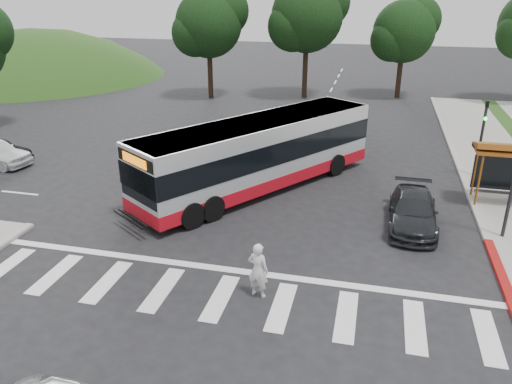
% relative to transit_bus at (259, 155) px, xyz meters
% --- Properties ---
extents(ground, '(140.00, 140.00, 0.00)m').
position_rel_transit_bus_xyz_m(ground, '(0.94, -4.36, -1.70)').
color(ground, black).
rests_on(ground, ground).
extents(sidewalk_east, '(4.00, 40.00, 0.12)m').
position_rel_transit_bus_xyz_m(sidewalk_east, '(11.94, 3.64, -1.64)').
color(sidewalk_east, gray).
rests_on(sidewalk_east, ground).
extents(curb_east, '(0.30, 40.00, 0.15)m').
position_rel_transit_bus_xyz_m(curb_east, '(9.94, 3.64, -1.62)').
color(curb_east, '#9E9991').
rests_on(curb_east, ground).
extents(curb_east_red, '(0.32, 6.00, 0.15)m').
position_rel_transit_bus_xyz_m(curb_east_red, '(9.94, -6.36, -1.62)').
color(curb_east_red, maroon).
rests_on(curb_east_red, ground).
extents(hillside_nw, '(44.00, 44.00, 10.00)m').
position_rel_transit_bus_xyz_m(hillside_nw, '(-31.06, 25.64, -1.70)').
color(hillside_nw, '#214415').
rests_on(hillside_nw, ground).
extents(crosswalk_ladder, '(18.00, 2.60, 0.01)m').
position_rel_transit_bus_xyz_m(crosswalk_ladder, '(0.94, -9.36, -1.69)').
color(crosswalk_ladder, silver).
rests_on(crosswalk_ladder, ground).
extents(traffic_signal_ne_short, '(0.18, 0.37, 4.00)m').
position_rel_transit_bus_xyz_m(traffic_signal_ne_short, '(10.54, 4.13, 0.78)').
color(traffic_signal_ne_short, black).
rests_on(traffic_signal_ne_short, ground).
extents(tree_north_a, '(6.60, 6.15, 10.17)m').
position_rel_transit_bus_xyz_m(tree_north_a, '(-0.97, 21.71, 5.23)').
color(tree_north_a, black).
rests_on(tree_north_a, ground).
extents(tree_north_b, '(5.72, 5.33, 8.43)m').
position_rel_transit_bus_xyz_m(tree_north_b, '(7.02, 23.70, 3.96)').
color(tree_north_b, black).
rests_on(tree_north_b, ground).
extents(tree_north_c, '(6.16, 5.74, 9.30)m').
position_rel_transit_bus_xyz_m(tree_north_c, '(-8.98, 19.70, 4.60)').
color(tree_north_c, black).
rests_on(tree_north_c, ground).
extents(transit_bus, '(9.70, 12.48, 3.39)m').
position_rel_transit_bus_xyz_m(transit_bus, '(0.00, 0.00, 0.00)').
color(transit_bus, silver).
rests_on(transit_bus, ground).
extents(pedestrian, '(0.77, 0.59, 1.89)m').
position_rel_transit_bus_xyz_m(pedestrian, '(2.09, -8.93, -0.75)').
color(pedestrian, silver).
rests_on(pedestrian, ground).
extents(dark_sedan, '(1.97, 4.66, 1.34)m').
position_rel_transit_bus_xyz_m(dark_sedan, '(7.11, -2.52, -1.03)').
color(dark_sedan, '#222427').
rests_on(dark_sedan, ground).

